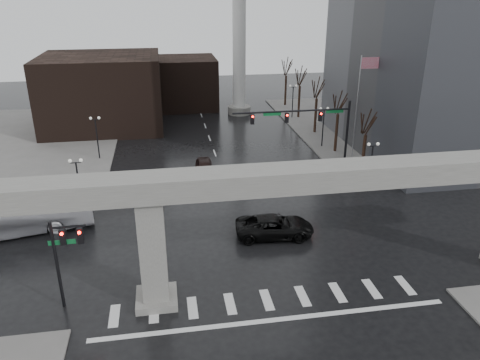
# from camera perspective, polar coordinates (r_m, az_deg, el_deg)

# --- Properties ---
(ground) EXTENTS (160.00, 160.00, 0.00)m
(ground) POSITION_cam_1_polar(r_m,az_deg,el_deg) (32.00, 2.89, -13.32)
(ground) COLOR black
(ground) RESTS_ON ground
(sidewalk_ne) EXTENTS (28.00, 36.00, 0.15)m
(sidewalk_ne) POSITION_cam_1_polar(r_m,az_deg,el_deg) (71.50, 17.41, 6.46)
(sidewalk_ne) COLOR slate
(sidewalk_ne) RESTS_ON ground
(sidewalk_nw) EXTENTS (28.00, 36.00, 0.15)m
(sidewalk_nw) POSITION_cam_1_polar(r_m,az_deg,el_deg) (67.14, -26.64, 4.04)
(sidewalk_nw) COLOR slate
(sidewalk_nw) RESTS_ON ground
(elevated_guideway) EXTENTS (48.00, 2.60, 8.70)m
(elevated_guideway) POSITION_cam_1_polar(r_m,az_deg,el_deg) (28.79, 5.61, -1.88)
(elevated_guideway) COLOR gray
(elevated_guideway) RESTS_ON ground
(building_far_left) EXTENTS (16.00, 14.00, 10.00)m
(building_far_left) POSITION_cam_1_polar(r_m,az_deg,el_deg) (69.12, -16.38, 10.27)
(building_far_left) COLOR black
(building_far_left) RESTS_ON ground
(building_far_mid) EXTENTS (10.00, 10.00, 8.00)m
(building_far_mid) POSITION_cam_1_polar(r_m,az_deg,el_deg) (78.73, -6.71, 11.70)
(building_far_mid) COLOR black
(building_far_mid) RESTS_ON ground
(smokestack) EXTENTS (3.60, 3.60, 30.00)m
(smokestack) POSITION_cam_1_polar(r_m,az_deg,el_deg) (72.41, -0.10, 18.37)
(smokestack) COLOR silver
(smokestack) RESTS_ON ground
(signal_mast_arm) EXTENTS (12.12, 0.43, 8.00)m
(signal_mast_arm) POSITION_cam_1_polar(r_m,az_deg,el_deg) (48.23, 8.80, 6.82)
(signal_mast_arm) COLOR black
(signal_mast_arm) RESTS_ON ground
(signal_left_pole) EXTENTS (2.30, 0.30, 6.00)m
(signal_left_pole) POSITION_cam_1_polar(r_m,az_deg,el_deg) (30.34, -20.65, -7.97)
(signal_left_pole) COLOR black
(signal_left_pole) RESTS_ON ground
(flagpole_assembly) EXTENTS (2.06, 0.12, 12.00)m
(flagpole_assembly) POSITION_cam_1_polar(r_m,az_deg,el_deg) (52.95, 14.44, 9.70)
(flagpole_assembly) COLOR silver
(flagpole_assembly) RESTS_ON ground
(lamp_right_0) EXTENTS (1.22, 0.32, 5.11)m
(lamp_right_0) POSITION_cam_1_polar(r_m,az_deg,el_deg) (46.34, 15.75, 2.50)
(lamp_right_0) COLOR black
(lamp_right_0) RESTS_ON ground
(lamp_right_1) EXTENTS (1.22, 0.32, 5.11)m
(lamp_right_1) POSITION_cam_1_polar(r_m,az_deg,el_deg) (58.67, 10.14, 7.19)
(lamp_right_1) COLOR black
(lamp_right_1) RESTS_ON ground
(lamp_right_2) EXTENTS (1.22, 0.32, 5.11)m
(lamp_right_2) POSITION_cam_1_polar(r_m,az_deg,el_deg) (71.61, 6.47, 10.19)
(lamp_right_2) COLOR black
(lamp_right_2) RESTS_ON ground
(lamp_left_0) EXTENTS (1.22, 0.32, 5.11)m
(lamp_left_0) POSITION_cam_1_polar(r_m,az_deg,el_deg) (42.82, -19.17, 0.40)
(lamp_left_0) COLOR black
(lamp_left_0) RESTS_ON ground
(lamp_left_1) EXTENTS (1.22, 0.32, 5.11)m
(lamp_left_1) POSITION_cam_1_polar(r_m,az_deg,el_deg) (55.93, -17.12, 5.77)
(lamp_left_1) COLOR black
(lamp_left_1) RESTS_ON ground
(lamp_left_2) EXTENTS (1.22, 0.32, 5.11)m
(lamp_left_2) POSITION_cam_1_polar(r_m,az_deg,el_deg) (69.39, -15.83, 9.08)
(lamp_left_2) COLOR black
(lamp_left_2) RESTS_ON ground
(tree_right_0) EXTENTS (1.09, 1.58, 7.50)m
(tree_right_0) POSITION_cam_1_polar(r_m,az_deg,el_deg) (50.41, 14.88, 3.39)
(tree_right_0) COLOR black
(tree_right_0) RESTS_ON ground
(tree_right_1) EXTENTS (1.09, 1.61, 7.67)m
(tree_right_1) POSITION_cam_1_polar(r_m,az_deg,el_deg) (57.40, 11.72, 6.08)
(tree_right_1) COLOR black
(tree_right_1) RESTS_ON ground
(tree_right_2) EXTENTS (1.10, 1.63, 7.85)m
(tree_right_2) POSITION_cam_1_polar(r_m,az_deg,el_deg) (64.63, 9.24, 8.17)
(tree_right_2) COLOR black
(tree_right_2) RESTS_ON ground
(tree_right_3) EXTENTS (1.11, 1.66, 8.02)m
(tree_right_3) POSITION_cam_1_polar(r_m,az_deg,el_deg) (72.02, 7.25, 9.82)
(tree_right_3) COLOR black
(tree_right_3) RESTS_ON ground
(tree_right_4) EXTENTS (1.12, 1.69, 8.19)m
(tree_right_4) POSITION_cam_1_polar(r_m,az_deg,el_deg) (79.53, 5.61, 11.15)
(tree_right_4) COLOR black
(tree_right_4) RESTS_ON ground
(pickup_truck) EXTENTS (6.51, 3.44, 1.74)m
(pickup_truck) POSITION_cam_1_polar(r_m,az_deg,el_deg) (37.82, 4.24, -5.67)
(pickup_truck) COLOR black
(pickup_truck) RESTS_ON ground
(city_bus) EXTENTS (13.17, 5.22, 3.58)m
(city_bus) POSITION_cam_1_polar(r_m,az_deg,el_deg) (42.11, -26.38, -3.67)
(city_bus) COLOR silver
(city_bus) RESTS_ON ground
(far_car) EXTENTS (2.05, 4.69, 1.57)m
(far_car) POSITION_cam_1_polar(r_m,az_deg,el_deg) (50.21, -4.38, 1.60)
(far_car) COLOR black
(far_car) RESTS_ON ground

